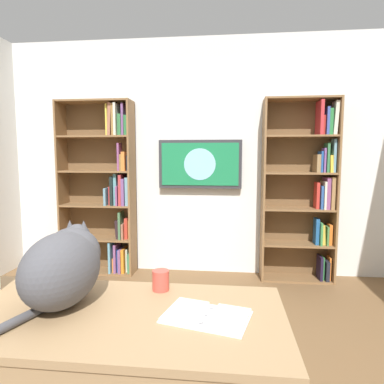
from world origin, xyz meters
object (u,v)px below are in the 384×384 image
cat (65,264)px  coffee_mug (161,280)px  open_binder (206,315)px  bookshelf_left (307,189)px  wall_mounted_tv (200,164)px  desk (96,338)px  bookshelf_right (107,190)px

cat → coffee_mug: size_ratio=5.92×
cat → open_binder: size_ratio=1.52×
bookshelf_left → wall_mounted_tv: (1.17, -0.08, 0.26)m
desk → open_binder: size_ratio=4.11×
bookshelf_left → bookshelf_right: size_ratio=0.99×
desk → open_binder: 0.46m
wall_mounted_tv → open_binder: bearing=95.6°
wall_mounted_tv → desk: bearing=85.6°
bookshelf_right → wall_mounted_tv: 1.12m
bookshelf_right → coffee_mug: (-1.09, 2.23, -0.21)m
cat → bookshelf_right: bearing=-73.6°
desk → open_binder: bearing=-177.2°
bookshelf_left → desk: (1.37, 2.51, -0.39)m
bookshelf_left → coffee_mug: bearing=62.6°
cat → desk: bearing=150.9°
desk → coffee_mug: 0.38m
desk → bookshelf_left: bearing=-118.7°
bookshelf_right → bookshelf_left: bearing=-179.9°
bookshelf_right → wall_mounted_tv: bearing=-175.5°
bookshelf_left → coffee_mug: size_ratio=20.58×
cat → open_binder: cat is taller
open_binder → cat: bearing=-6.8°
bookshelf_left → bookshelf_right: bookshelf_right is taller
bookshelf_left → cat: (1.54, 2.41, -0.12)m
coffee_mug → cat: bearing=24.9°
open_binder → coffee_mug: (0.24, -0.25, 0.04)m
bookshelf_right → open_binder: bookshelf_right is taller
wall_mounted_tv → coffee_mug: wall_mounted_tv is taller
desk → open_binder: (-0.45, -0.02, 0.11)m
bookshelf_left → coffee_mug: bookshelf_left is taller
bookshelf_left → cat: bookshelf_left is taller
desk → open_binder: open_binder is taller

